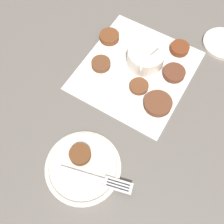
# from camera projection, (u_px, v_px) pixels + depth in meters

# --- Properties ---
(ground_plane) EXTENTS (4.00, 4.00, 0.00)m
(ground_plane) POSITION_uv_depth(u_px,v_px,m) (135.00, 76.00, 0.82)
(ground_plane) COLOR #605B56
(napkin) EXTENTS (0.41, 0.39, 0.00)m
(napkin) POSITION_uv_depth(u_px,v_px,m) (136.00, 70.00, 0.83)
(napkin) COLOR white
(napkin) RESTS_ON ground_plane
(sauce_bowl) EXTENTS (0.13, 0.12, 0.10)m
(sauce_bowl) POSITION_uv_depth(u_px,v_px,m) (146.00, 58.00, 0.82)
(sauce_bowl) COLOR silver
(sauce_bowl) RESTS_ON napkin
(fritter_0) EXTENTS (0.06, 0.06, 0.01)m
(fritter_0) POSITION_uv_depth(u_px,v_px,m) (139.00, 86.00, 0.79)
(fritter_0) COLOR brown
(fritter_0) RESTS_ON napkin
(fritter_1) EXTENTS (0.06, 0.06, 0.02)m
(fritter_1) POSITION_uv_depth(u_px,v_px,m) (101.00, 64.00, 0.83)
(fritter_1) COLOR brown
(fritter_1) RESTS_ON napkin
(fritter_2) EXTENTS (0.06, 0.06, 0.02)m
(fritter_2) POSITION_uv_depth(u_px,v_px,m) (180.00, 48.00, 0.85)
(fritter_2) COLOR brown
(fritter_2) RESTS_ON napkin
(fritter_3) EXTENTS (0.08, 0.08, 0.02)m
(fritter_3) POSITION_uv_depth(u_px,v_px,m) (158.00, 103.00, 0.76)
(fritter_3) COLOR brown
(fritter_3) RESTS_ON napkin
(fritter_4) EXTENTS (0.07, 0.07, 0.02)m
(fritter_4) POSITION_uv_depth(u_px,v_px,m) (109.00, 37.00, 0.87)
(fritter_4) COLOR brown
(fritter_4) RESTS_ON napkin
(fritter_5) EXTENTS (0.07, 0.07, 0.02)m
(fritter_5) POSITION_uv_depth(u_px,v_px,m) (174.00, 73.00, 0.81)
(fritter_5) COLOR brown
(fritter_5) RESTS_ON napkin
(serving_plate) EXTENTS (0.20, 0.20, 0.02)m
(serving_plate) POSITION_uv_depth(u_px,v_px,m) (83.00, 167.00, 0.68)
(serving_plate) COLOR silver
(serving_plate) RESTS_ON ground_plane
(fritter_on_plate) EXTENTS (0.06, 0.06, 0.02)m
(fritter_on_plate) POSITION_uv_depth(u_px,v_px,m) (80.00, 154.00, 0.68)
(fritter_on_plate) COLOR brown
(fritter_on_plate) RESTS_ON serving_plate
(fork) EXTENTS (0.03, 0.19, 0.00)m
(fork) POSITION_uv_depth(u_px,v_px,m) (103.00, 181.00, 0.66)
(fork) COLOR silver
(fork) RESTS_ON serving_plate
(extra_saucer) EXTENTS (0.13, 0.13, 0.01)m
(extra_saucer) POSITION_uv_depth(u_px,v_px,m) (223.00, 44.00, 0.87)
(extra_saucer) COLOR silver
(extra_saucer) RESTS_ON ground_plane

